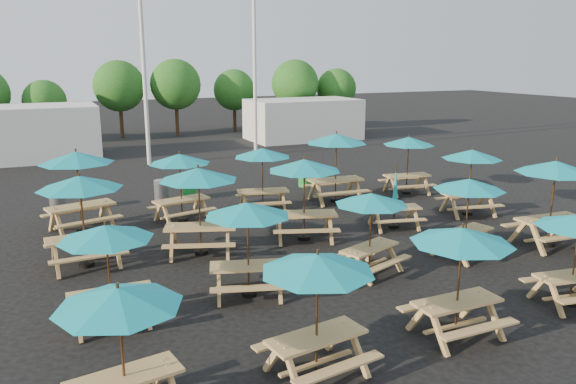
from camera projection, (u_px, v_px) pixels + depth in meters
name	position (u px, v px, depth m)	size (l,w,h in m)	color
ground	(309.00, 239.00, 16.59)	(120.00, 120.00, 0.00)	black
picnic_unit_0	(119.00, 305.00, 7.92)	(2.11, 2.11, 2.10)	#B0824E
picnic_unit_1	(106.00, 238.00, 10.84)	(1.87, 1.87, 2.10)	#B0824E
picnic_unit_2	(80.00, 188.00, 13.94)	(2.21, 2.21, 2.40)	#B0824E
picnic_unit_3	(77.00, 162.00, 16.80)	(2.69, 2.69, 2.52)	#B0824E
picnic_unit_4	(317.00, 270.00, 9.06)	(2.16, 2.16, 2.17)	#B0824E
picnic_unit_5	(248.00, 215.00, 12.22)	(2.40, 2.40, 2.18)	#B0824E
picnic_unit_6	(198.00, 179.00, 14.83)	(2.71, 2.71, 2.42)	#B0824E
picnic_unit_7	(180.00, 163.00, 17.93)	(2.37, 2.37, 2.26)	#B0824E
picnic_unit_8	(462.00, 242.00, 10.38)	(1.93, 1.93, 2.19)	#B0824E
picnic_unit_9	(371.00, 204.00, 13.57)	(2.31, 2.31, 2.06)	#B0824E
picnic_unit_10	(304.00, 170.00, 16.07)	(2.71, 2.71, 2.42)	#B0824E
picnic_unit_11	(262.00, 156.00, 19.16)	(2.36, 2.36, 2.24)	#B0824E
picnic_unit_13	(469.00, 189.00, 14.76)	(2.28, 2.28, 2.15)	#B0824E
picnic_unit_14	(395.00, 202.00, 17.49)	(1.88, 1.73, 2.05)	#B0824E
picnic_unit_15	(336.00, 143.00, 20.43)	(2.42, 2.42, 2.56)	#B0824E
picnic_unit_17	(555.00, 172.00, 15.50)	(2.31, 2.31, 2.48)	#B0824E
picnic_unit_18	(472.00, 158.00, 18.73)	(2.34, 2.34, 2.27)	#B0824E
picnic_unit_19	(409.00, 144.00, 21.69)	(2.27, 2.27, 2.27)	#B0824E
waste_bin_0	(57.00, 199.00, 19.51)	(0.53, 0.53, 0.85)	gray
waste_bin_1	(161.00, 191.00, 20.64)	(0.53, 0.53, 0.85)	gray
waste_bin_2	(189.00, 187.00, 21.34)	(0.53, 0.53, 0.85)	#1A8F33
waste_bin_3	(305.00, 176.00, 23.28)	(0.53, 0.53, 0.85)	#1A8F33
mast_0	(142.00, 41.00, 26.80)	(0.20, 0.20, 12.00)	silver
mast_1	(254.00, 43.00, 31.18)	(0.20, 0.20, 12.00)	silver
event_tent_0	(16.00, 134.00, 29.01)	(8.00, 4.00, 2.80)	silver
event_tent_1	(303.00, 119.00, 36.73)	(7.00, 4.00, 2.60)	silver
tree_2	(45.00, 101.00, 34.38)	(2.59, 2.59, 3.93)	#382314
tree_3	(119.00, 86.00, 37.00)	(3.36, 3.36, 5.09)	#382314
tree_4	(175.00, 84.00, 38.04)	(3.41, 3.41, 5.17)	#382314
tree_5	(234.00, 90.00, 40.26)	(2.94, 2.94, 4.45)	#382314
tree_6	(295.00, 84.00, 40.18)	(3.38, 3.38, 5.13)	#382314
tree_7	(336.00, 89.00, 41.67)	(2.95, 2.95, 4.48)	#382314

